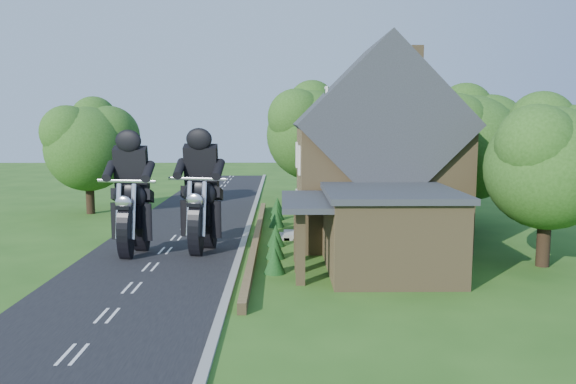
{
  "coord_description": "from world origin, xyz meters",
  "views": [
    {
      "loc": [
        5.59,
        -23.35,
        6.2
      ],
      "look_at": [
        5.9,
        3.35,
        2.8
      ],
      "focal_mm": 35.0,
      "sensor_mm": 36.0,
      "label": 1
    }
  ],
  "objects_px": {
    "garden_wall": "(257,238)",
    "motorcycle_lead": "(202,234)",
    "house": "(375,156)",
    "annex": "(386,230)",
    "motorcycle_follow": "(134,237)"
  },
  "relations": [
    {
      "from": "motorcycle_follow",
      "to": "motorcycle_lead",
      "type": "bearing_deg",
      "value": -159.02
    },
    {
      "from": "garden_wall",
      "to": "motorcycle_lead",
      "type": "relative_size",
      "value": 11.66
    },
    {
      "from": "annex",
      "to": "motorcycle_lead",
      "type": "relative_size",
      "value": 3.74
    },
    {
      "from": "house",
      "to": "annex",
      "type": "relative_size",
      "value": 1.45
    },
    {
      "from": "house",
      "to": "motorcycle_lead",
      "type": "relative_size",
      "value": 5.43
    },
    {
      "from": "garden_wall",
      "to": "motorcycle_lead",
      "type": "distance_m",
      "value": 3.44
    },
    {
      "from": "garden_wall",
      "to": "house",
      "type": "distance_m",
      "value": 7.52
    },
    {
      "from": "garden_wall",
      "to": "motorcycle_lead",
      "type": "height_order",
      "value": "motorcycle_lead"
    },
    {
      "from": "house",
      "to": "annex",
      "type": "distance_m",
      "value": 7.3
    },
    {
      "from": "annex",
      "to": "motorcycle_lead",
      "type": "distance_m",
      "value": 8.79
    },
    {
      "from": "house",
      "to": "motorcycle_lead",
      "type": "distance_m",
      "value": 9.88
    },
    {
      "from": "motorcycle_lead",
      "to": "house",
      "type": "bearing_deg",
      "value": -145.33
    },
    {
      "from": "annex",
      "to": "motorcycle_lead",
      "type": "bearing_deg",
      "value": 156.53
    },
    {
      "from": "annex",
      "to": "garden_wall",
      "type": "bearing_deg",
      "value": 133.84
    },
    {
      "from": "garden_wall",
      "to": "motorcycle_lead",
      "type": "bearing_deg",
      "value": -136.57
    }
  ]
}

